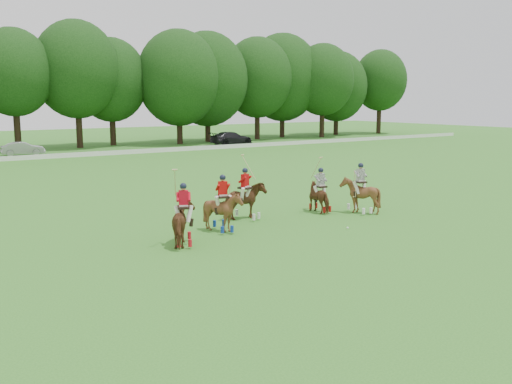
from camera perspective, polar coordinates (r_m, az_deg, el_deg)
ground at (r=21.94m, az=4.40°, el=-5.28°), size 180.00×180.00×0.00m
tree_line at (r=66.06m, az=-22.84°, el=10.95°), size 117.98×14.32×14.75m
boundary_rail at (r=56.40m, az=-20.51°, el=3.34°), size 120.00×0.10×0.44m
car_mid at (r=60.56m, az=-22.28°, el=4.03°), size 4.22×2.00×1.34m
car_right at (r=69.65m, az=-2.48°, el=5.41°), size 5.37×2.20×1.56m
polo_red_a at (r=21.83m, az=-7.22°, el=-3.05°), size 1.71×2.20×2.93m
polo_red_b at (r=26.22m, az=-1.10°, el=-0.90°), size 2.11×1.97×2.94m
polo_red_c at (r=23.91m, az=-3.33°, el=-1.89°), size 1.74×1.86×2.41m
polo_stripe_a at (r=28.16m, az=6.45°, el=-0.43°), size 1.09×1.76×2.73m
polo_stripe_b at (r=28.19m, az=10.35°, el=-0.27°), size 1.67×1.81×2.45m
polo_ball at (r=24.79m, az=9.15°, el=-3.56°), size 0.09×0.09×0.09m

